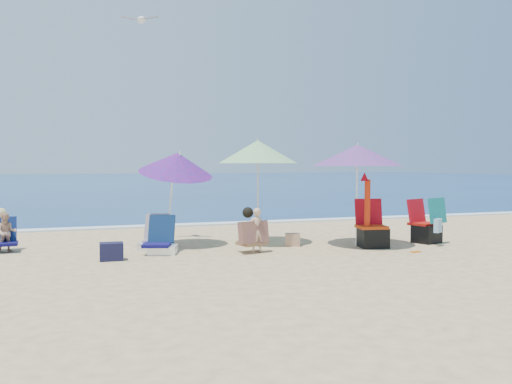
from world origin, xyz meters
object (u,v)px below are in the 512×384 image
object	(u,v)px
camp_chair_left	(372,233)
person_center	(254,231)
furled_umbrella	(367,207)
camp_chair_right	(427,226)
umbrella_striped	(258,152)
person_left	(6,232)
umbrella_blue	(177,163)
seagull	(141,20)
umbrella_turquoise	(357,155)
chair_navy	(161,244)
chair_rainbow	(154,240)

from	to	relation	value
camp_chair_left	person_center	size ratio (longest dim) A/B	1.13
furled_umbrella	camp_chair_right	size ratio (longest dim) A/B	1.52
camp_chair_right	furled_umbrella	bearing A→B (deg)	-170.56
umbrella_striped	furled_umbrella	xyz separation A→B (m)	(1.81, -1.32, -1.09)
person_center	person_left	world-z (taller)	person_center
umbrella_blue	seagull	size ratio (longest dim) A/B	2.67
person_left	umbrella_turquoise	bearing A→B (deg)	-12.40
chair_navy	camp_chair_left	xyz separation A→B (m)	(4.10, -0.60, 0.10)
furled_umbrella	camp_chair_left	distance (m)	0.59
umbrella_striped	seagull	size ratio (longest dim) A/B	2.85
chair_rainbow	person_center	world-z (taller)	person_center
person_center	seagull	size ratio (longest dim) A/B	1.11
umbrella_turquoise	camp_chair_left	size ratio (longest dim) A/B	2.17
camp_chair_right	person_left	size ratio (longest dim) A/B	1.19
chair_navy	person_center	xyz separation A→B (m)	(1.65, -0.49, 0.23)
umbrella_blue	camp_chair_left	size ratio (longest dim) A/B	2.13
umbrella_striped	person_left	distance (m)	5.12
umbrella_turquoise	umbrella_blue	bearing A→B (deg)	162.29
umbrella_turquoise	camp_chair_right	world-z (taller)	umbrella_turquoise
person_center	camp_chair_right	bearing A→B (deg)	0.50
seagull	camp_chair_left	bearing A→B (deg)	-28.39
chair_rainbow	umbrella_striped	bearing A→B (deg)	1.73
camp_chair_right	umbrella_blue	bearing A→B (deg)	166.29
seagull	chair_rainbow	bearing A→B (deg)	-86.57
camp_chair_left	seagull	distance (m)	6.51
umbrella_turquoise	furled_umbrella	bearing A→B (deg)	-91.23
umbrella_blue	chair_navy	size ratio (longest dim) A/B	2.75
furled_umbrella	umbrella_striped	bearing A→B (deg)	143.93
umbrella_blue	seagull	world-z (taller)	seagull
umbrella_striped	umbrella_blue	distance (m)	1.68
chair_rainbow	person_center	distance (m)	2.00
umbrella_blue	camp_chair_right	xyz separation A→B (m)	(5.07, -1.24, -1.33)
person_left	umbrella_blue	bearing A→B (deg)	-6.38
furled_umbrella	chair_navy	world-z (taller)	furled_umbrella
umbrella_blue	umbrella_striped	bearing A→B (deg)	-6.51
umbrella_turquoise	furled_umbrella	xyz separation A→B (m)	(-0.01, -0.40, -1.01)
furled_umbrella	camp_chair_left	world-z (taller)	furled_umbrella
umbrella_blue	camp_chair_left	xyz separation A→B (m)	(3.66, -1.38, -1.39)
person_left	seagull	xyz separation A→B (m)	(2.63, 0.55, 4.31)
furled_umbrella	seagull	size ratio (longest dim) A/B	1.96
person_center	chair_navy	bearing A→B (deg)	163.39
umbrella_turquoise	person_left	xyz separation A→B (m)	(-6.66, 1.46, -1.46)
umbrella_blue	person_left	xyz separation A→B (m)	(-3.20, 0.36, -1.30)
umbrella_turquoise	umbrella_striped	bearing A→B (deg)	153.14
umbrella_turquoise	umbrella_blue	xyz separation A→B (m)	(-3.47, 1.11, -0.16)
chair_rainbow	seagull	size ratio (longest dim) A/B	0.96
umbrella_striped	camp_chair_left	distance (m)	2.84
umbrella_striped	chair_navy	bearing A→B (deg)	-164.27
chair_rainbow	camp_chair_left	xyz separation A→B (m)	(4.16, -1.13, 0.11)
camp_chair_left	camp_chair_right	bearing A→B (deg)	5.83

